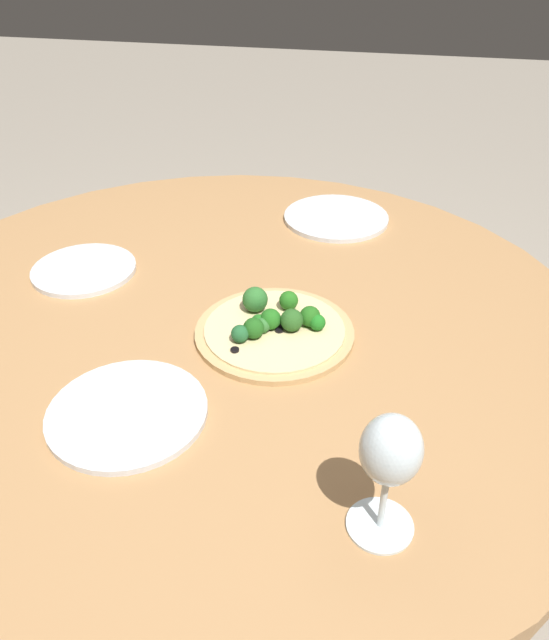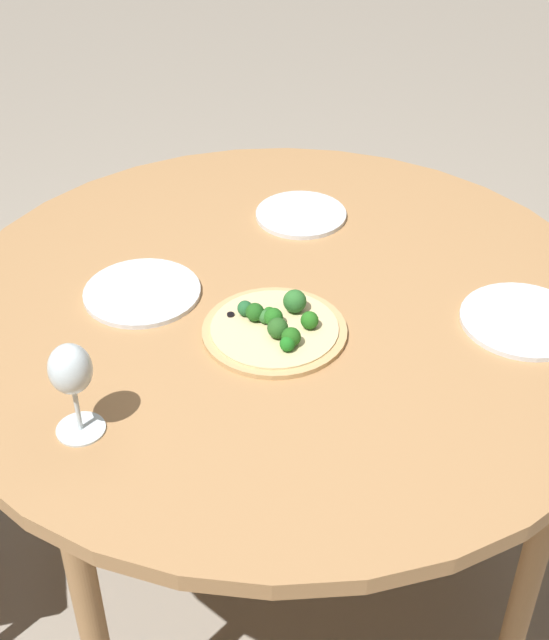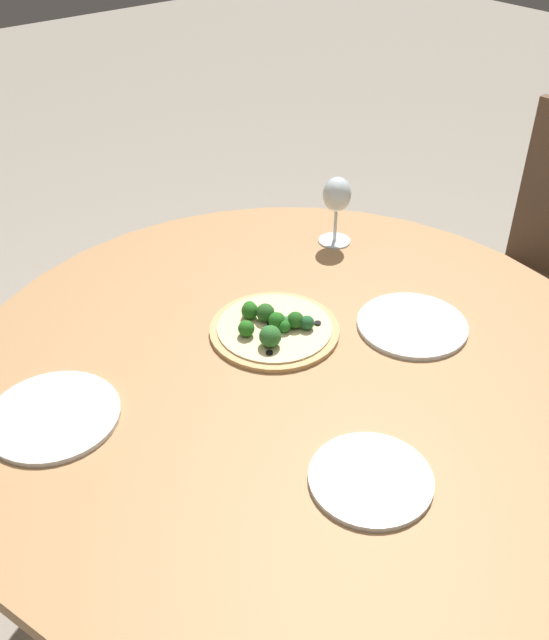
# 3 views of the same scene
# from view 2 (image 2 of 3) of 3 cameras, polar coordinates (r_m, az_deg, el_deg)

# --- Properties ---
(ground_plane) EXTENTS (12.00, 12.00, 0.00)m
(ground_plane) POSITION_cam_2_polar(r_m,az_deg,el_deg) (2.25, 0.37, -14.68)
(ground_plane) COLOR gray
(dining_table) EXTENTS (1.32, 1.32, 0.76)m
(dining_table) POSITION_cam_2_polar(r_m,az_deg,el_deg) (1.75, 0.46, -0.27)
(dining_table) COLOR #A87A4C
(dining_table) RESTS_ON ground_plane
(pizza) EXTENTS (0.27, 0.27, 0.06)m
(pizza) POSITION_cam_2_polar(r_m,az_deg,el_deg) (1.63, 0.11, -0.42)
(pizza) COLOR tan
(pizza) RESTS_ON dining_table
(wine_glass) EXTENTS (0.08, 0.08, 0.17)m
(wine_glass) POSITION_cam_2_polar(r_m,az_deg,el_deg) (1.39, -12.90, -3.33)
(wine_glass) COLOR silver
(wine_glass) RESTS_ON dining_table
(plate_near) EXTENTS (0.24, 0.24, 0.01)m
(plate_near) POSITION_cam_2_polar(r_m,az_deg,el_deg) (1.72, 15.64, -0.02)
(plate_near) COLOR silver
(plate_near) RESTS_ON dining_table
(plate_far) EXTENTS (0.23, 0.23, 0.01)m
(plate_far) POSITION_cam_2_polar(r_m,az_deg,el_deg) (1.75, -8.47, 1.77)
(plate_far) COLOR silver
(plate_far) RESTS_ON dining_table
(plate_side) EXTENTS (0.20, 0.20, 0.01)m
(plate_side) POSITION_cam_2_polar(r_m,az_deg,el_deg) (1.98, 1.71, 6.76)
(plate_side) COLOR silver
(plate_side) RESTS_ON dining_table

